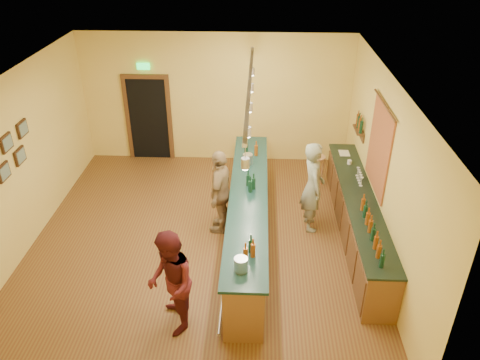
{
  "coord_description": "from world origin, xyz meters",
  "views": [
    {
      "loc": [
        1.05,
        -7.3,
        5.54
      ],
      "look_at": [
        0.72,
        0.2,
        1.24
      ],
      "focal_mm": 35.0,
      "sensor_mm": 36.0,
      "label": 1
    }
  ],
  "objects_px": {
    "customer_b": "(220,191)",
    "bar_stool": "(317,162)",
    "back_counter": "(357,217)",
    "customer_a": "(171,283)",
    "tasting_bar": "(248,215)",
    "bartender": "(313,187)"
  },
  "relations": [
    {
      "from": "back_counter",
      "to": "customer_a",
      "type": "height_order",
      "value": "customer_a"
    },
    {
      "from": "tasting_bar",
      "to": "bartender",
      "type": "xyz_separation_m",
      "value": [
        1.23,
        0.54,
        0.32
      ]
    },
    {
      "from": "bartender",
      "to": "customer_a",
      "type": "bearing_deg",
      "value": 133.38
    },
    {
      "from": "tasting_bar",
      "to": "customer_b",
      "type": "relative_size",
      "value": 2.94
    },
    {
      "from": "back_counter",
      "to": "bar_stool",
      "type": "relative_size",
      "value": 6.07
    },
    {
      "from": "tasting_bar",
      "to": "bartender",
      "type": "height_order",
      "value": "bartender"
    },
    {
      "from": "customer_a",
      "to": "bar_stool",
      "type": "xyz_separation_m",
      "value": [
        2.58,
        4.4,
        -0.25
      ]
    },
    {
      "from": "bartender",
      "to": "tasting_bar",
      "type": "bearing_deg",
      "value": 106.99
    },
    {
      "from": "tasting_bar",
      "to": "bar_stool",
      "type": "distance_m",
      "value": 2.67
    },
    {
      "from": "bartender",
      "to": "bar_stool",
      "type": "height_order",
      "value": "bartender"
    },
    {
      "from": "bar_stool",
      "to": "tasting_bar",
      "type": "bearing_deg",
      "value": -124.38
    },
    {
      "from": "back_counter",
      "to": "tasting_bar",
      "type": "xyz_separation_m",
      "value": [
        -2.08,
        -0.18,
        0.12
      ]
    },
    {
      "from": "back_counter",
      "to": "bartender",
      "type": "bearing_deg",
      "value": 157.37
    },
    {
      "from": "back_counter",
      "to": "customer_b",
      "type": "relative_size",
      "value": 2.62
    },
    {
      "from": "back_counter",
      "to": "bartender",
      "type": "xyz_separation_m",
      "value": [
        -0.85,
        0.36,
        0.44
      ]
    },
    {
      "from": "tasting_bar",
      "to": "customer_b",
      "type": "height_order",
      "value": "customer_b"
    },
    {
      "from": "customer_b",
      "to": "bar_stool",
      "type": "bearing_deg",
      "value": 142.05
    },
    {
      "from": "customer_b",
      "to": "bar_stool",
      "type": "xyz_separation_m",
      "value": [
        2.06,
        1.81,
        -0.26
      ]
    },
    {
      "from": "back_counter",
      "to": "customer_a",
      "type": "xyz_separation_m",
      "value": [
        -3.15,
        -2.38,
        0.37
      ]
    },
    {
      "from": "back_counter",
      "to": "bar_stool",
      "type": "height_order",
      "value": "back_counter"
    },
    {
      "from": "bar_stool",
      "to": "customer_b",
      "type": "bearing_deg",
      "value": -138.59
    },
    {
      "from": "bartender",
      "to": "customer_a",
      "type": "distance_m",
      "value": 3.57
    }
  ]
}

